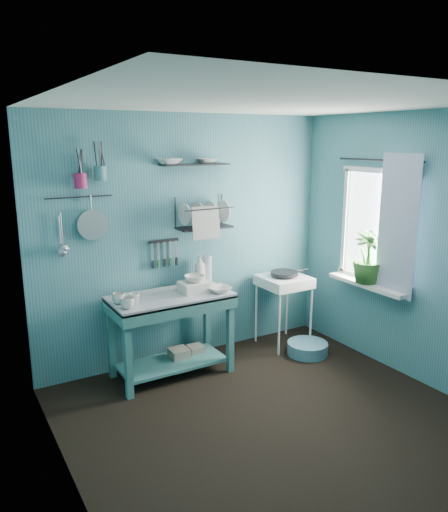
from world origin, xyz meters
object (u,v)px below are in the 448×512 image
wash_tub (195,287)px  hotplate_stand (283,311)px  storage_tin_small (196,355)px  frying_pan (284,273)px  soap_bottle (200,269)px  water_bottle (207,269)px  utensil_cup_magenta (80,181)px  potted_plant (368,257)px  mug_left (127,303)px  work_counter (171,335)px  utensil_cup_teal (100,173)px  colander (93,225)px  mug_right (119,299)px  mug_mid (134,298)px  floor_basin (307,348)px  storage_tin_large (179,359)px  dish_rack (204,213)px

wash_tub → hotplate_stand: (1.13, 0.06, -0.47)m
storage_tin_small → frying_pan: bearing=-1.9°
soap_bottle → hotplate_stand: size_ratio=0.38×
water_bottle → utensil_cup_magenta: 1.55m
potted_plant → storage_tin_small: potted_plant is taller
soap_bottle → frying_pan: bearing=-9.2°
hotplate_stand → water_bottle: bearing=178.9°
mug_left → utensil_cup_magenta: bearing=117.6°
work_counter → soap_bottle: 0.72m
utensil_cup_teal → colander: 0.47m
mug_right → hotplate_stand: bearing=1.3°
work_counter → utensil_cup_teal: size_ratio=8.79×
mug_mid → potted_plant: size_ratio=0.19×
mug_mid → floor_basin: (1.82, -0.25, -0.79)m
hotplate_stand → utensil_cup_magenta: bearing=-175.8°
storage_tin_small → floor_basin: 1.21m
soap_bottle → colander: bearing=174.3°
potted_plant → storage_tin_small: size_ratio=2.64×
hotplate_stand → mug_mid: bearing=-166.2°
potted_plant → storage_tin_large: bearing=157.2°
wash_tub → colander: (-0.86, 0.32, 0.63)m
hotplate_stand → potted_plant: size_ratio=1.49×
mug_right → hotplate_stand: (1.88, 0.04, -0.46)m
dish_rack → water_bottle: bearing=0.4°
water_bottle → colander: colander is taller
mug_mid → utensil_cup_magenta: 1.14m
mug_right → utensil_cup_magenta: utensil_cup_magenta is taller
storage_tin_large → floor_basin: bearing=-15.1°
utensil_cup_magenta → mug_left: bearing=-62.4°
wash_tub → floor_basin: wash_tub is taller
mug_left → floor_basin: mug_left is taller
mug_right → floor_basin: 2.12m
soap_bottle → potted_plant: potted_plant is taller
mug_left → frying_pan: 1.87m
dish_rack → floor_basin: dish_rack is taller
mug_mid → mug_right: mug_right is taller
mug_mid → utensil_cup_teal: size_ratio=0.77×
potted_plant → floor_basin: (-0.41, 0.37, -1.03)m
work_counter → utensil_cup_teal: (-0.53, 0.27, 1.55)m
mug_mid → hotplate_stand: 1.82m
hotplate_stand → utensil_cup_teal: utensil_cup_teal is taller
water_bottle → storage_tin_small: bearing=-147.5°
frying_pan → floor_basin: (0.06, -0.36, -0.76)m
work_counter → mug_right: 0.67m
wash_tub → storage_tin_small: (0.05, 0.10, -0.76)m
mug_right → hotplate_stand: mug_right is taller
frying_pan → utensil_cup_magenta: size_ratio=2.31×
soap_bottle → utensil_cup_magenta: size_ratio=2.30×
frying_pan → water_bottle: bearing=168.4°
storage_tin_large → storage_tin_small: storage_tin_large is taller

